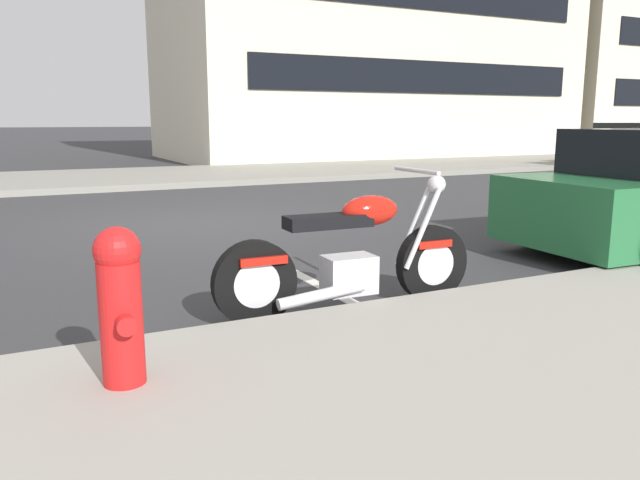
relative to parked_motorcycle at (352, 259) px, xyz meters
The scene contains 7 objects.
ground_plane 4.71m from the parked_motorcycle, 88.51° to the left, with size 260.00×260.00×0.00m, color #333335.
sidewalk_far_curb 17.06m from the parked_motorcycle, 44.70° to the left, with size 120.00×5.00×0.14m, color gray.
parking_stall_stripe 0.66m from the parked_motorcycle, 75.82° to the left, with size 0.12×2.20×0.01m, color silver.
parked_motorcycle is the anchor object (origin of this frame).
car_opposite_curb 17.18m from the parked_motorcycle, 30.76° to the left, with size 4.28×2.09×1.41m.
fire_hydrant 2.13m from the parked_motorcycle, 153.53° to the right, with size 0.24×0.36×0.83m.
townhouse_near_left 33.26m from the parked_motorcycle, 36.04° to the left, with size 13.99×10.07×11.96m.
Camera 1 is at (-2.49, -8.86, 1.50)m, focal length 35.18 mm.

